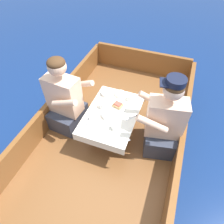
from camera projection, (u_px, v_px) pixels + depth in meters
The scene contains 23 objects.
ground_plane at pixel (111, 146), 2.78m from camera, with size 60.00×60.00×0.00m, color navy.
boat_deck at pixel (111, 140), 2.69m from camera, with size 1.72×3.10×0.26m, color brown.
gunwale_port at pixel (53, 109), 2.67m from camera, with size 0.06×3.10×0.34m, color brown.
gunwale_starboard at pixel (179, 146), 2.27m from camera, with size 0.06×3.10×0.34m, color brown.
bow_coaming at pixel (142, 61), 3.43m from camera, with size 1.60×0.06×0.40m, color brown.
cockpit_table at pixel (112, 115), 2.38m from camera, with size 0.59×0.87×0.37m.
person_port at pixel (65, 101), 2.44m from camera, with size 0.55×0.48×1.00m.
person_starboard at pixel (164, 123), 2.20m from camera, with size 0.58×0.53×1.02m.
plate_sandwich at pixel (118, 107), 2.42m from camera, with size 0.21×0.21×0.01m.
plate_bread at pixel (97, 125), 2.22m from camera, with size 0.16×0.16×0.01m.
sandwich at pixel (118, 105), 2.40m from camera, with size 0.12×0.11×0.05m.
bowl_port_near at pixel (107, 93), 2.56m from camera, with size 0.15×0.15×0.04m.
bowl_starboard_near at pixel (107, 115), 2.30m from camera, with size 0.13×0.13×0.04m.
bowl_center_far at pixel (120, 94), 2.55m from camera, with size 0.12×0.12×0.04m.
coffee_cup_port at pixel (130, 98), 2.49m from camera, with size 0.11×0.08×0.06m.
coffee_cup_starboard at pixel (115, 127), 2.17m from camera, with size 0.10×0.07×0.06m.
coffee_cup_center at pixel (102, 105), 2.40m from camera, with size 0.11×0.08×0.05m.
utensil_fork_port at pixel (87, 123), 2.24m from camera, with size 0.06×0.17×0.00m.
utensil_fork_starboard at pixel (133, 117), 2.30m from camera, with size 0.12×0.15×0.00m.
utensil_knife_port at pixel (96, 114), 2.34m from camera, with size 0.16×0.09×0.00m.
utensil_knife_starboard at pixel (122, 140), 2.08m from camera, with size 0.16×0.07×0.00m.
utensil_spoon_starboard at pixel (86, 125), 2.22m from camera, with size 0.13×0.13×0.01m.
utensil_spoon_port at pixel (108, 122), 2.25m from camera, with size 0.16×0.08×0.01m.
Camera 1 is at (0.56, -1.47, 2.34)m, focal length 32.00 mm.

